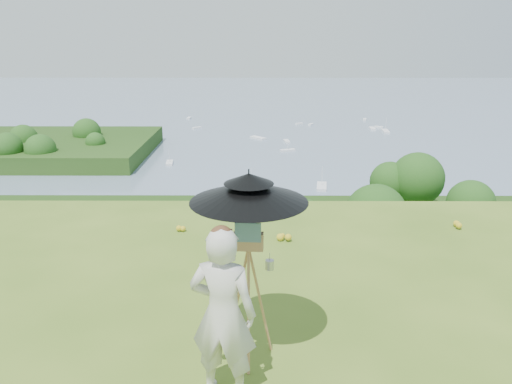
# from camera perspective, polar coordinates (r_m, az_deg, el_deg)

# --- Properties ---
(shoreline_tier) EXTENTS (170.00, 28.00, 8.00)m
(shoreline_tier) POSITION_cam_1_polar(r_m,az_deg,el_deg) (87.53, -0.18, -9.22)
(shoreline_tier) COLOR #6D6557
(shoreline_tier) RESTS_ON bay_water
(bay_water) EXTENTS (700.00, 700.00, 0.00)m
(bay_water) POSITION_cam_1_polar(r_m,az_deg,el_deg) (246.01, 0.12, 8.80)
(bay_water) COLOR slate
(bay_water) RESTS_ON ground
(peninsula) EXTENTS (90.00, 60.00, 12.00)m
(peninsula) POSITION_cam_1_polar(r_m,az_deg,el_deg) (178.28, -24.96, 5.43)
(peninsula) COLOR black
(peninsula) RESTS_ON bay_water
(slope_trees) EXTENTS (110.00, 50.00, 6.00)m
(slope_trees) POSITION_cam_1_polar(r_m,az_deg,el_deg) (42.37, -0.63, -8.21)
(slope_trees) COLOR #1C5419
(slope_trees) RESTS_ON forest_slope
(harbor_town) EXTENTS (110.00, 22.00, 5.00)m
(harbor_town) POSITION_cam_1_polar(r_m,az_deg,el_deg) (84.80, -0.19, -5.29)
(harbor_town) COLOR white
(harbor_town) RESTS_ON shoreline_tier
(moored_boats) EXTENTS (140.00, 140.00, 0.70)m
(moored_boats) POSITION_cam_1_polar(r_m,az_deg,el_deg) (168.80, -4.22, 4.81)
(moored_boats) COLOR white
(moored_boats) RESTS_ON bay_water
(painter) EXTENTS (0.72, 0.55, 1.77)m
(painter) POSITION_cam_1_polar(r_m,az_deg,el_deg) (4.86, -3.79, -13.77)
(painter) COLOR beige
(painter) RESTS_ON ground
(field_easel) EXTENTS (0.65, 0.65, 1.62)m
(field_easel) POSITION_cam_1_polar(r_m,az_deg,el_deg) (5.38, -0.84, -11.38)
(field_easel) COLOR #AF7E49
(field_easel) RESTS_ON ground
(sun_umbrella) EXTENTS (1.43, 1.43, 0.82)m
(sun_umbrella) POSITION_cam_1_polar(r_m,az_deg,el_deg) (5.03, -0.82, -1.88)
(sun_umbrella) COLOR black
(sun_umbrella) RESTS_ON field_easel
(painter_cap) EXTENTS (0.27, 0.30, 0.10)m
(painter_cap) POSITION_cam_1_polar(r_m,az_deg,el_deg) (4.49, -4.00, -4.61)
(painter_cap) COLOR #D07277
(painter_cap) RESTS_ON painter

